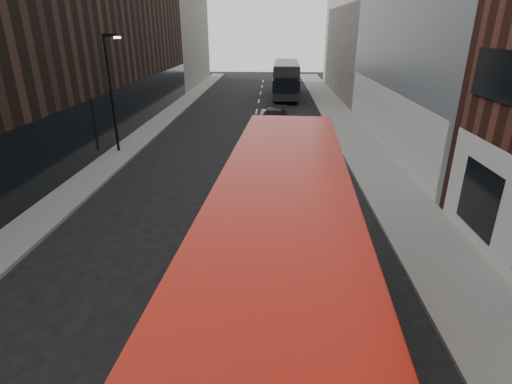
# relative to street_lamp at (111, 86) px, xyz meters

# --- Properties ---
(sidewalk_right) EXTENTS (3.00, 80.00, 0.15)m
(sidewalk_right) POSITION_rel_street_lamp_xyz_m (15.72, 7.00, -4.11)
(sidewalk_right) COLOR slate
(sidewalk_right) RESTS_ON ground
(sidewalk_left) EXTENTS (2.00, 80.00, 0.15)m
(sidewalk_left) POSITION_rel_street_lamp_xyz_m (0.22, 7.00, -4.11)
(sidewalk_left) COLOR slate
(sidewalk_left) RESTS_ON ground
(building_victorian) EXTENTS (6.50, 24.00, 21.00)m
(building_victorian) POSITION_rel_street_lamp_xyz_m (19.59, 26.00, 5.48)
(building_victorian) COLOR #5F5A54
(building_victorian) RESTS_ON ground
(building_left_mid) EXTENTS (5.00, 24.00, 14.00)m
(building_left_mid) POSITION_rel_street_lamp_xyz_m (-3.28, 12.00, 2.82)
(building_left_mid) COLOR black
(building_left_mid) RESTS_ON ground
(building_left_far) EXTENTS (5.00, 20.00, 13.00)m
(building_left_far) POSITION_rel_street_lamp_xyz_m (-3.28, 34.00, 2.32)
(building_left_far) COLOR #5F5A54
(building_left_far) RESTS_ON ground
(street_lamp) EXTENTS (1.06, 0.22, 7.00)m
(street_lamp) POSITION_rel_street_lamp_xyz_m (0.00, 0.00, 0.00)
(street_lamp) COLOR black
(street_lamp) RESTS_ON sidewalk_left
(red_bus) EXTENTS (3.46, 11.88, 4.74)m
(red_bus) POSITION_rel_street_lamp_xyz_m (10.08, -16.77, -1.55)
(red_bus) COLOR #A5140A
(red_bus) RESTS_ON ground
(grey_bus) EXTENTS (3.11, 12.11, 3.88)m
(grey_bus) POSITION_rel_street_lamp_xyz_m (11.25, 23.16, -2.10)
(grey_bus) COLOR black
(grey_bus) RESTS_ON ground
(car_a) EXTENTS (1.50, 3.61, 1.22)m
(car_a) POSITION_rel_street_lamp_xyz_m (12.02, -1.46, -3.57)
(car_a) COLOR black
(car_a) RESTS_ON ground
(car_b) EXTENTS (1.55, 3.78, 1.22)m
(car_b) POSITION_rel_street_lamp_xyz_m (9.45, 8.00, -3.57)
(car_b) COLOR #989CA1
(car_b) RESTS_ON ground
(car_c) EXTENTS (2.79, 5.48, 1.52)m
(car_c) POSITION_rel_street_lamp_xyz_m (9.84, 7.03, -3.42)
(car_c) COLOR black
(car_c) RESTS_ON ground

